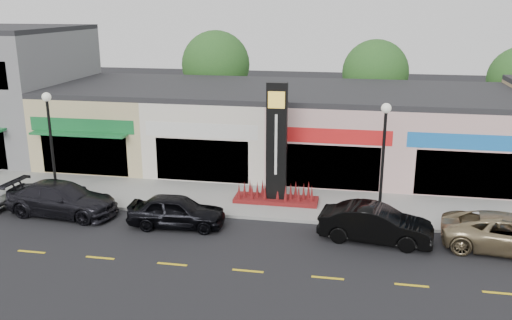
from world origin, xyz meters
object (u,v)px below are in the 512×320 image
object	(u,v)px
lamp_west_near	(51,136)
car_black_conv	(376,224)
lamp_east_near	(383,151)
pylon_sign	(276,161)
car_black_sedan	(177,211)
car_gold_suv	(510,234)
car_dark_sedan	(62,199)

from	to	relation	value
lamp_west_near	car_black_conv	bearing A→B (deg)	-6.73
lamp_east_near	pylon_sign	bearing A→B (deg)	161.25
pylon_sign	car_black_conv	size ratio (longest dim) A/B	1.27
lamp_west_near	car_black_sedan	world-z (taller)	lamp_west_near
pylon_sign	car_gold_suv	size ratio (longest dim) A/B	1.12
lamp_east_near	car_gold_suv	distance (m)	6.09
car_dark_sedan	car_black_sedan	size ratio (longest dim) A/B	1.24
lamp_west_near	car_black_conv	distance (m)	16.12
car_dark_sedan	car_gold_suv	bearing A→B (deg)	-86.50
car_black_conv	lamp_west_near	bearing A→B (deg)	91.31
car_black_sedan	car_black_conv	size ratio (longest dim) A/B	0.92
car_dark_sedan	car_black_sedan	distance (m)	5.85
car_black_conv	car_gold_suv	xyz separation A→B (m)	(5.35, 0.06, -0.04)
car_black_sedan	car_black_conv	world-z (taller)	car_black_conv
pylon_sign	car_black_sedan	xyz separation A→B (m)	(-3.99, -3.59, -1.53)
car_dark_sedan	car_black_conv	bearing A→B (deg)	-87.04
lamp_west_near	pylon_sign	world-z (taller)	pylon_sign
car_gold_suv	car_black_conv	bearing A→B (deg)	97.90
pylon_sign	car_gold_suv	xyz separation A→B (m)	(10.13, -3.50, -1.53)
car_dark_sedan	car_black_conv	xyz separation A→B (m)	(14.61, -0.37, -0.00)
car_black_sedan	car_black_conv	distance (m)	8.77
lamp_east_near	car_black_sedan	bearing A→B (deg)	-168.13
car_black_sedan	car_dark_sedan	bearing A→B (deg)	82.59
car_black_conv	lamp_east_near	bearing A→B (deg)	1.39
lamp_west_near	car_black_conv	world-z (taller)	lamp_west_near
pylon_sign	car_black_sedan	size ratio (longest dim) A/B	1.37
lamp_west_near	car_black_sedan	distance (m)	7.76
pylon_sign	car_black_conv	world-z (taller)	pylon_sign
car_black_sedan	car_gold_suv	distance (m)	14.12
pylon_sign	car_gold_suv	bearing A→B (deg)	-19.09
car_gold_suv	lamp_east_near	bearing A→B (deg)	77.88
lamp_east_near	car_gold_suv	size ratio (longest dim) A/B	1.02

